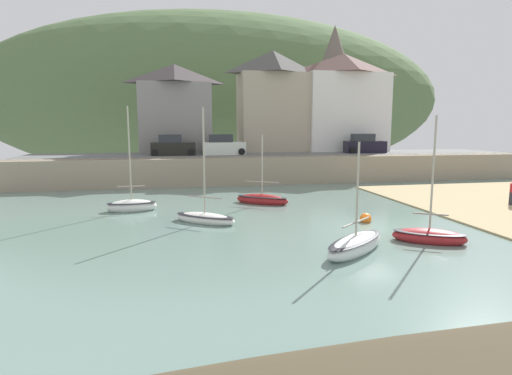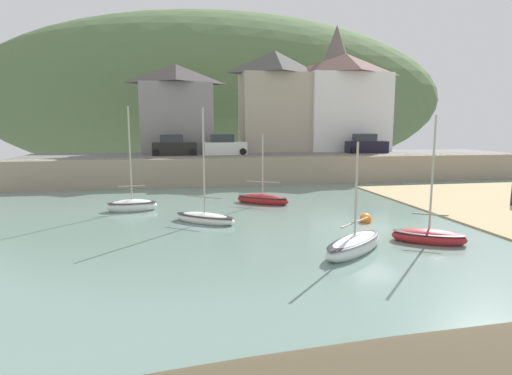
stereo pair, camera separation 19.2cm
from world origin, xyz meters
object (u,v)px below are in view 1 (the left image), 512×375
parked_car_end_of_row (364,145)px  mooring_buoy (366,219)px  waterfront_building_right (343,102)px  parked_car_near_slipway (172,147)px  sailboat_white_hull (205,218)px  fishing_boat_green (262,199)px  waterfront_building_left (175,108)px  church_with_spire (334,86)px  sailboat_blue_trim (429,236)px  dinghy_open_wooden (132,206)px  sailboat_nearest_shore (356,245)px  waterfront_building_centre (273,101)px  parked_car_by_wall (223,146)px

parked_car_end_of_row → mooring_buoy: (-9.19, -19.70, -3.02)m
waterfront_building_right → parked_car_near_slipway: (-18.82, -4.50, -4.57)m
waterfront_building_right → sailboat_white_hull: size_ratio=1.69×
parked_car_end_of_row → fishing_boat_green: bearing=-131.0°
waterfront_building_left → church_with_spire: (18.85, 4.00, 2.91)m
sailboat_blue_trim → mooring_buoy: 4.31m
waterfront_building_right → sailboat_blue_trim: (-7.53, -28.38, -7.50)m
fishing_boat_green → waterfront_building_right: bearing=86.9°
sailboat_white_hull → dinghy_open_wooden: 5.80m
parked_car_near_slipway → sailboat_nearest_shore: bearing=-74.6°
waterfront_building_centre → fishing_boat_green: 19.93m
church_with_spire → fishing_boat_green: (-13.36, -21.78, -9.61)m
parked_car_near_slipway → sailboat_blue_trim: bearing=-66.1°
waterfront_building_centre → sailboat_white_hull: bearing=-111.8°
sailboat_blue_trim → parked_car_by_wall: size_ratio=1.38×
waterfront_building_centre → dinghy_open_wooden: bearing=-125.4°
waterfront_building_centre → sailboat_white_hull: waterfront_building_centre is taller
waterfront_building_left → parked_car_by_wall: size_ratio=2.15×
parked_car_by_wall → parked_car_end_of_row: same height
parked_car_by_wall → waterfront_building_centre: bearing=33.6°
fishing_boat_green → sailboat_nearest_shore: 11.45m
fishing_boat_green → parked_car_by_wall: bearing=127.6°
sailboat_white_hull → parked_car_end_of_row: bearing=82.1°
waterfront_building_right → parked_car_end_of_row: 6.44m
sailboat_nearest_shore → parked_car_near_slipway: size_ratio=1.14×
waterfront_building_centre → waterfront_building_right: waterfront_building_centre is taller
waterfront_building_right → mooring_buoy: 26.77m
church_with_spire → sailboat_blue_trim: bearing=-103.8°
fishing_boat_green → parked_car_end_of_row: fishing_boat_green is taller
sailboat_white_hull → dinghy_open_wooden: size_ratio=0.96×
waterfront_building_centre → waterfront_building_right: 8.05m
waterfront_building_left → parked_car_end_of_row: bearing=-13.3°
church_with_spire → parked_car_end_of_row: 10.82m
parked_car_end_of_row → mooring_buoy: size_ratio=6.78×
fishing_boat_green → dinghy_open_wooden: (-8.34, -0.84, 0.04)m
dinghy_open_wooden → parked_car_near_slipway: bearing=76.4°
waterfront_building_right → dinghy_open_wooden: 29.25m
church_with_spire → parked_car_near_slipway: bearing=-156.1°
mooring_buoy → parked_car_by_wall: bearing=105.5°
parked_car_near_slipway → parked_car_by_wall: (4.78, 0.00, 0.00)m
waterfront_building_right → mooring_buoy: waterfront_building_right is taller
church_with_spire → waterfront_building_left: bearing=-168.0°
waterfront_building_left → parked_car_end_of_row: (19.06, -4.50, -3.77)m
sailboat_blue_trim → sailboat_nearest_shore: (-3.86, -0.75, 0.02)m
waterfront_building_left → waterfront_building_right: (18.45, 0.00, 0.80)m
waterfront_building_right → dinghy_open_wooden: (-21.29, -18.62, -7.46)m
waterfront_building_centre → mooring_buoy: (-0.52, -24.20, -7.65)m
waterfront_building_centre → parked_car_by_wall: (-5.98, -4.50, -4.63)m
parked_car_by_wall → mooring_buoy: parked_car_by_wall is taller
waterfront_building_right → church_with_spire: church_with_spire is taller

